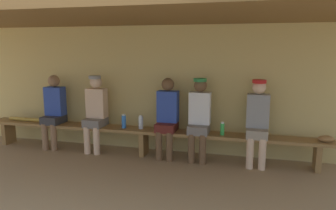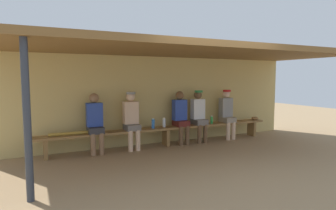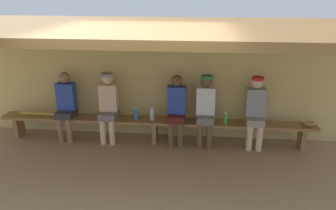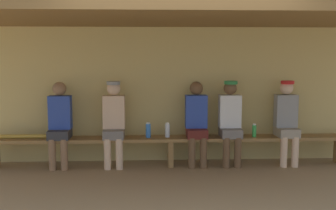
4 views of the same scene
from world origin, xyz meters
name	(u,v)px [view 2 (image 2 of 4)]	position (x,y,z in m)	size (l,w,h in m)	color
ground_plane	(199,162)	(0.00, 0.00, 0.00)	(24.00, 24.00, 0.00)	#9E7F59
back_wall	(158,100)	(0.00, 2.00, 1.10)	(8.00, 0.20, 2.20)	tan
dugout_roof	(183,50)	(0.00, 0.70, 2.26)	(8.00, 2.80, 0.12)	brown
support_post	(27,121)	(-3.04, -0.55, 1.10)	(0.10, 0.10, 2.20)	#2D333D
bench	(166,130)	(0.00, 1.55, 0.39)	(6.00, 0.36, 0.46)	olive
player_leftmost	(199,113)	(0.95, 1.55, 0.75)	(0.34, 0.42, 1.34)	slate
player_shirtless_tan	(227,112)	(1.86, 1.55, 0.75)	(0.34, 0.42, 1.34)	gray
player_middle	(95,121)	(-1.72, 1.55, 0.73)	(0.34, 0.42, 1.34)	#333338
player_with_sunglasses	(181,115)	(0.41, 1.55, 0.73)	(0.34, 0.42, 1.34)	#591E19
player_in_red	(131,118)	(-0.89, 1.55, 0.75)	(0.34, 0.42, 1.34)	slate
water_bottle_orange	(164,123)	(-0.05, 1.56, 0.57)	(0.08, 0.08, 0.23)	silver
water_bottle_green	(212,120)	(1.33, 1.51, 0.56)	(0.06, 0.06, 0.21)	green
water_bottle_blue	(153,124)	(-0.35, 1.53, 0.58)	(0.08, 0.08, 0.24)	blue
baseball_glove_dark_brown	(255,118)	(2.84, 1.53, 0.51)	(0.24, 0.17, 0.09)	olive
baseball_bat	(69,134)	(-2.27, 1.55, 0.49)	(0.07, 0.07, 0.83)	#B28C33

